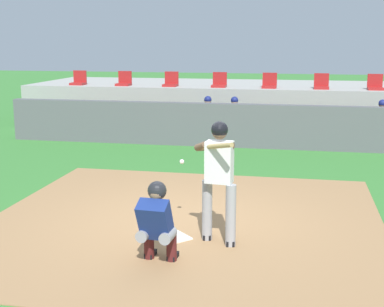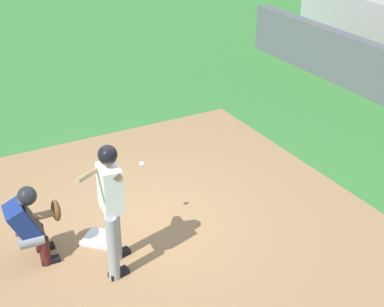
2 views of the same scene
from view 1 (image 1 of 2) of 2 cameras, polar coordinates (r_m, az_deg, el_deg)
The scene contains 18 objects.
ground_plane at distance 8.99m, azimuth -0.87°, elevation -7.15°, with size 80.00×80.00×0.00m, color #387A33.
dirt_infield at distance 8.99m, azimuth -0.87°, elevation -7.12°, with size 6.40×6.40×0.01m, color #9E754C.
home_plate at distance 8.25m, azimuth -2.05°, elevation -8.77°, with size 0.44×0.44×0.02m, color white.
batter_at_plate at distance 7.79m, azimuth 2.79°, elevation -2.21°, with size 0.65×0.79×1.80m.
catcher_crouched at distance 7.24m, azimuth -3.67°, elevation -6.86°, with size 0.50×1.98×1.13m.
dugout_wall at distance 15.10m, azimuth 4.29°, elevation 2.95°, with size 13.00×0.30×1.20m, color #59595E.
dugout_bench at distance 16.14m, azimuth 4.70°, elevation 2.17°, with size 11.80×0.44×0.45m, color olive.
dugout_player_0 at distance 16.04m, azimuth 1.59°, elevation 3.77°, with size 0.49×0.70×1.30m.
dugout_player_1 at distance 15.93m, azimuth 4.39°, elevation 3.68°, with size 0.49×0.70×1.30m.
dugout_player_2 at distance 15.98m, azimuth 19.25°, elevation 3.08°, with size 0.49×0.70×1.30m.
stands_platform at distance 19.42m, azimuth 5.89°, elevation 5.21°, with size 15.00×4.40×1.40m, color #9E9E99.
stadium_seat_0 at distance 19.26m, azimuth -11.76°, elevation 7.46°, with size 0.46×0.46×0.48m.
stadium_seat_1 at distance 18.69m, azimuth -7.12°, elevation 7.49°, with size 0.46×0.46×0.48m.
stadium_seat_2 at distance 18.24m, azimuth -2.23°, elevation 7.46°, with size 0.46×0.46×0.48m.
stadium_seat_3 at distance 17.94m, azimuth 2.87°, elevation 7.38°, with size 0.46×0.46×0.48m.
stadium_seat_4 at distance 17.77m, azimuth 8.10°, elevation 7.24°, with size 0.46×0.46×0.48m.
stadium_seat_5 at distance 17.76m, azimuth 13.38°, elevation 7.04°, with size 0.46×0.46×0.48m.
stadium_seat_6 at distance 17.89m, azimuth 18.62°, elevation 6.77°, with size 0.46×0.46×0.48m.
Camera 1 is at (1.79, -8.31, 2.93)m, focal length 50.98 mm.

